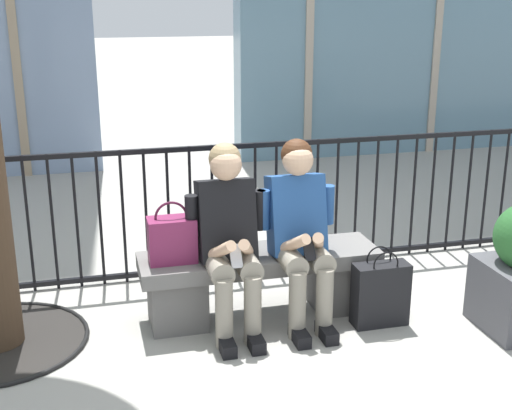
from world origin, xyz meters
TOP-DOWN VIEW (x-y plane):
  - ground_plane at (0.00, 0.00)m, footprint 60.00×60.00m
  - stone_bench at (0.00, 0.00)m, footprint 1.60×0.44m
  - seated_person_with_phone at (-0.23, -0.13)m, footprint 0.52×0.66m
  - seated_person_companion at (0.23, -0.13)m, footprint 0.52×0.66m
  - handbag_on_bench at (-0.58, -0.01)m, footprint 0.30×0.18m
  - shopping_bag at (0.73, -0.33)m, footprint 0.36×0.15m
  - plaza_railing at (0.00, 0.78)m, footprint 7.72×0.04m

SIDE VIEW (x-z plane):
  - ground_plane at x=0.00m, z-range 0.00..0.00m
  - shopping_bag at x=0.73m, z-range -0.05..0.48m
  - stone_bench at x=0.00m, z-range 0.05..0.50m
  - plaza_railing at x=0.00m, z-range 0.01..1.03m
  - handbag_on_bench at x=-0.58m, z-range 0.40..0.80m
  - seated_person_with_phone at x=-0.23m, z-range 0.04..1.26m
  - seated_person_companion at x=0.23m, z-range 0.04..1.26m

